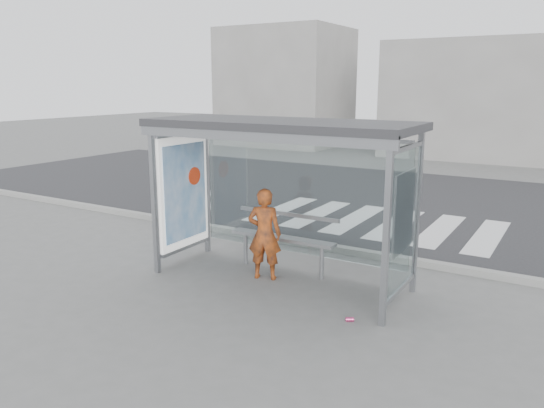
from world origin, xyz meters
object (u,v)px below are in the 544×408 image
at_px(bus_shelter, 261,159).
at_px(bench, 283,238).
at_px(person, 265,234).
at_px(soda_can, 350,319).

relative_size(bus_shelter, bench, 2.19).
bearing_deg(person, soda_can, 138.34).
distance_m(bus_shelter, soda_can, 2.90).
bearing_deg(soda_can, bus_shelter, 155.94).
height_order(bench, soda_can, bench).
height_order(bus_shelter, bench, bus_shelter).
xyz_separation_m(person, bench, (0.07, 0.48, -0.17)).
bearing_deg(person, bench, -116.50).
bearing_deg(soda_can, bench, 143.89).
distance_m(bus_shelter, bench, 1.47).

